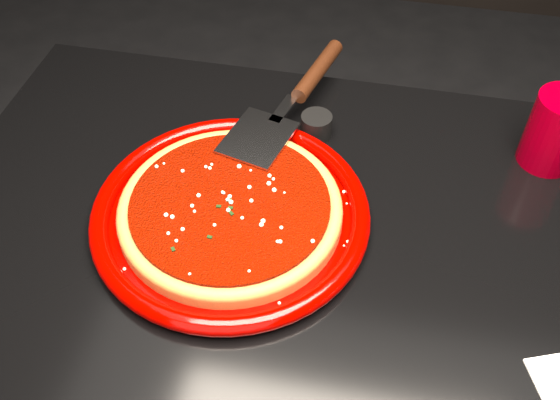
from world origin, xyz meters
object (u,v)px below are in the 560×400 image
object	(u,v)px
cup	(556,131)
ramekin	(316,126)
pizza_server	(292,99)
plate	(231,213)

from	to	relation	value
cup	ramekin	bearing A→B (deg)	-177.79
pizza_server	cup	bearing A→B (deg)	13.51
cup	plate	bearing A→B (deg)	-154.06
ramekin	cup	bearing A→B (deg)	2.21
pizza_server	ramekin	world-z (taller)	pizza_server
ramekin	pizza_server	bearing A→B (deg)	155.59
ramekin	plate	bearing A→B (deg)	-113.58
plate	pizza_server	xyz separation A→B (m)	(0.04, 0.21, 0.03)
pizza_server	cup	distance (m)	0.37
plate	ramekin	bearing A→B (deg)	66.42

